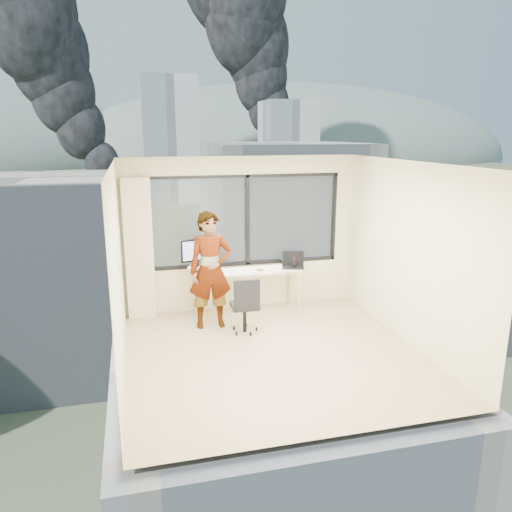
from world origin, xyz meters
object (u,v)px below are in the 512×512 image
object	(u,v)px
chair	(245,304)
person	(210,270)
desk	(246,291)
monitor	(197,255)
game_console	(197,268)
laptop	(293,261)
handbag	(288,258)

from	to	relation	value
chair	person	world-z (taller)	person
desk	monitor	world-z (taller)	monitor
desk	monitor	size ratio (longest dim) A/B	3.27
chair	monitor	xyz separation A→B (m)	(-0.58, 0.95, 0.57)
chair	person	size ratio (longest dim) A/B	0.50
chair	person	xyz separation A→B (m)	(-0.46, 0.36, 0.46)
chair	game_console	bearing A→B (deg)	121.66
monitor	game_console	xyz separation A→B (m)	(0.00, 0.06, -0.24)
desk	person	size ratio (longest dim) A/B	0.99
laptop	handbag	world-z (taller)	laptop
chair	handbag	bearing A→B (deg)	46.97
desk	laptop	size ratio (longest dim) A/B	4.63
monitor	laptop	bearing A→B (deg)	-19.79
person	monitor	world-z (taller)	person
person	handbag	distance (m)	1.62
desk	laptop	distance (m)	0.94
person	laptop	world-z (taller)	person
person	laptop	bearing A→B (deg)	15.48
game_console	laptop	size ratio (longest dim) A/B	0.72
game_console	handbag	xyz separation A→B (m)	(1.60, 0.01, 0.07)
chair	laptop	bearing A→B (deg)	38.54
desk	person	world-z (taller)	person
desk	chair	bearing A→B (deg)	-104.97
desk	game_console	world-z (taller)	game_console
person	monitor	distance (m)	0.62
laptop	handbag	bearing A→B (deg)	107.47
person	monitor	xyz separation A→B (m)	(-0.13, 0.60, 0.11)
monitor	chair	bearing A→B (deg)	-71.47
desk	chair	size ratio (longest dim) A/B	1.99
laptop	person	bearing A→B (deg)	-147.31
game_console	laptop	world-z (taller)	laptop
monitor	laptop	xyz separation A→B (m)	(1.60, -0.19, -0.16)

